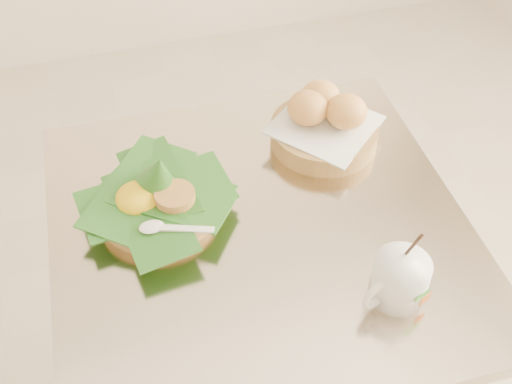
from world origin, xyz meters
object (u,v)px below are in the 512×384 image
object	(u,v)px
cafe_table	(259,300)
coffee_mug	(399,279)
bread_basket	(324,123)
rice_basket	(156,196)

from	to	relation	value
cafe_table	coffee_mug	xyz separation A→B (m)	(0.16, -0.20, 0.26)
coffee_mug	bread_basket	bearing A→B (deg)	86.83
coffee_mug	rice_basket	bearing A→B (deg)	138.92
rice_basket	coffee_mug	size ratio (longest dim) A/B	1.72
rice_basket	bread_basket	distance (m)	0.35
cafe_table	rice_basket	size ratio (longest dim) A/B	2.91
cafe_table	coffee_mug	world-z (taller)	coffee_mug
coffee_mug	cafe_table	bearing A→B (deg)	129.22
cafe_table	coffee_mug	size ratio (longest dim) A/B	5.02
rice_basket	bread_basket	size ratio (longest dim) A/B	1.05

